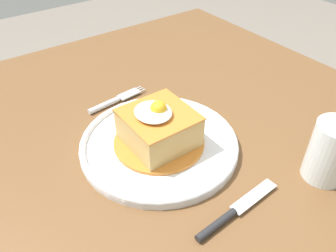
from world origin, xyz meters
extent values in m
cube|color=brown|center=(0.00, 0.00, 0.72)|extent=(1.16, 0.85, 0.04)
cylinder|color=brown|center=(-0.50, -0.35, 0.35)|extent=(0.07, 0.07, 0.70)
cylinder|color=brown|center=(-0.50, 0.35, 0.35)|extent=(0.07, 0.07, 0.70)
cylinder|color=white|center=(-0.06, -0.10, 0.74)|extent=(0.29, 0.29, 0.01)
torus|color=white|center=(-0.06, -0.10, 0.75)|extent=(0.29, 0.29, 0.01)
cylinder|color=orange|center=(-0.06, -0.10, 0.75)|extent=(0.16, 0.16, 0.01)
cube|color=tan|center=(-0.06, -0.10, 0.78)|extent=(0.11, 0.11, 0.06)
cube|color=orange|center=(-0.06, -0.10, 0.81)|extent=(0.12, 0.12, 0.00)
ellipsoid|color=white|center=(-0.06, -0.11, 0.82)|extent=(0.07, 0.06, 0.01)
sphere|color=yellow|center=(-0.06, -0.10, 0.82)|extent=(0.03, 0.03, 0.03)
cylinder|color=silver|center=(-0.23, -0.12, 0.74)|extent=(0.02, 0.08, 0.01)
cube|color=silver|center=(-0.24, -0.06, 0.74)|extent=(0.03, 0.05, 0.00)
cylinder|color=silver|center=(-0.23, -0.03, 0.74)|extent=(0.01, 0.03, 0.00)
cylinder|color=silver|center=(-0.24, -0.03, 0.74)|extent=(0.01, 0.03, 0.00)
cylinder|color=silver|center=(-0.25, -0.03, 0.74)|extent=(0.01, 0.03, 0.00)
cylinder|color=#262628|center=(0.13, -0.13, 0.74)|extent=(0.02, 0.08, 0.01)
cube|color=silver|center=(0.13, -0.05, 0.74)|extent=(0.03, 0.09, 0.00)
cylinder|color=silver|center=(0.16, 0.08, 0.77)|extent=(0.06, 0.06, 0.06)
cylinder|color=silver|center=(0.16, 0.08, 0.79)|extent=(0.07, 0.07, 0.10)
camera|label=1|loc=(0.33, -0.36, 1.16)|focal=36.15mm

